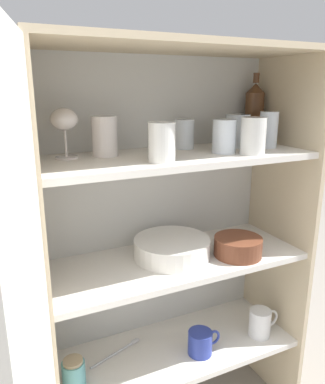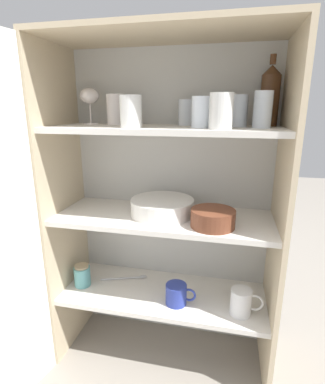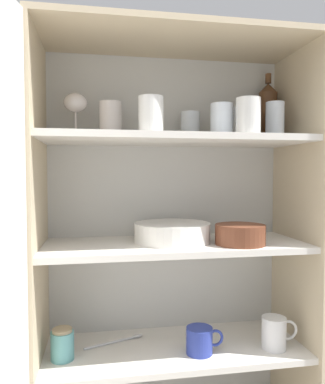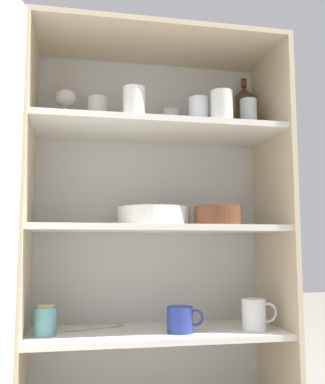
{
  "view_description": "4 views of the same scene",
  "coord_description": "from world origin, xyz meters",
  "px_view_note": "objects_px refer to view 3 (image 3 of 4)",
  "views": [
    {
      "loc": [
        -0.52,
        -0.84,
        1.18
      ],
      "look_at": [
        -0.05,
        0.16,
        0.88
      ],
      "focal_mm": 35.0,
      "sensor_mm": 36.0,
      "label": 1
    },
    {
      "loc": [
        0.24,
        -0.92,
        1.06
      ],
      "look_at": [
        -0.0,
        0.15,
        0.75
      ],
      "focal_mm": 28.0,
      "sensor_mm": 36.0,
      "label": 2
    },
    {
      "loc": [
        -0.25,
        -1.02,
        0.87
      ],
      "look_at": [
        -0.04,
        0.17,
        0.81
      ],
      "focal_mm": 35.0,
      "sensor_mm": 36.0,
      "label": 3
    },
    {
      "loc": [
        -0.27,
        -1.35,
        0.57
      ],
      "look_at": [
        0.02,
        0.14,
        0.76
      ],
      "focal_mm": 42.0,
      "sensor_mm": 36.0,
      "label": 4
    }
  ],
  "objects_px": {
    "plate_stack_white": "(172,232)",
    "mixing_bowl_large": "(240,234)",
    "coffee_mug_primary": "(200,340)",
    "storage_jar": "(62,344)",
    "wine_bottle": "(268,112)"
  },
  "relations": [
    {
      "from": "wine_bottle",
      "to": "coffee_mug_primary",
      "type": "distance_m",
      "value": 0.83
    },
    {
      "from": "mixing_bowl_large",
      "to": "coffee_mug_primary",
      "type": "xyz_separation_m",
      "value": [
        -0.13,
        0.01,
        -0.34
      ]
    },
    {
      "from": "plate_stack_white",
      "to": "mixing_bowl_large",
      "type": "bearing_deg",
      "value": -22.24
    },
    {
      "from": "mixing_bowl_large",
      "to": "coffee_mug_primary",
      "type": "height_order",
      "value": "mixing_bowl_large"
    },
    {
      "from": "coffee_mug_primary",
      "to": "storage_jar",
      "type": "bearing_deg",
      "value": 175.32
    },
    {
      "from": "wine_bottle",
      "to": "storage_jar",
      "type": "xyz_separation_m",
      "value": [
        -0.73,
        -0.13,
        -0.75
      ]
    },
    {
      "from": "plate_stack_white",
      "to": "storage_jar",
      "type": "distance_m",
      "value": 0.48
    },
    {
      "from": "mixing_bowl_large",
      "to": "storage_jar",
      "type": "height_order",
      "value": "mixing_bowl_large"
    },
    {
      "from": "plate_stack_white",
      "to": "storage_jar",
      "type": "xyz_separation_m",
      "value": [
        -0.35,
        -0.04,
        -0.33
      ]
    },
    {
      "from": "storage_jar",
      "to": "wine_bottle",
      "type": "bearing_deg",
      "value": 10.32
    },
    {
      "from": "coffee_mug_primary",
      "to": "storage_jar",
      "type": "xyz_separation_m",
      "value": [
        -0.43,
        0.03,
        0.01
      ]
    },
    {
      "from": "wine_bottle",
      "to": "storage_jar",
      "type": "bearing_deg",
      "value": -169.68
    },
    {
      "from": "mixing_bowl_large",
      "to": "storage_jar",
      "type": "bearing_deg",
      "value": 175.51
    },
    {
      "from": "coffee_mug_primary",
      "to": "storage_jar",
      "type": "height_order",
      "value": "storage_jar"
    },
    {
      "from": "coffee_mug_primary",
      "to": "wine_bottle",
      "type": "bearing_deg",
      "value": 29.16
    }
  ]
}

